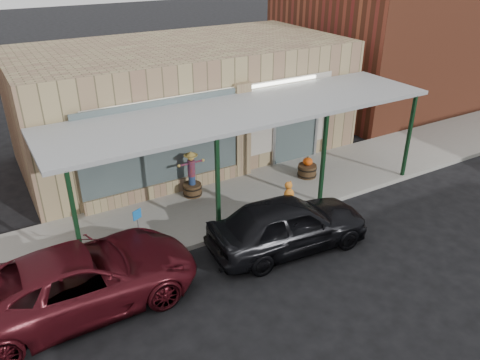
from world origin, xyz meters
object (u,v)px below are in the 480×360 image
barrel_scarecrow (192,181)px  handicap_sign (138,225)px  parked_sedan (288,224)px  car_maroon (82,279)px  barrel_pumpkin (307,169)px

barrel_scarecrow → handicap_sign: 3.32m
parked_sedan → car_maroon: size_ratio=0.87×
barrel_pumpkin → car_maroon: 8.61m
handicap_sign → barrel_scarecrow: bearing=16.7°
barrel_scarecrow → car_maroon: barrel_scarecrow is taller
barrel_scarecrow → handicap_sign: (-2.51, -2.16, 0.31)m
barrel_scarecrow → barrel_pumpkin: bearing=-23.5°
handicap_sign → parked_sedan: 3.93m
barrel_scarecrow → car_maroon: size_ratio=0.29×
barrel_scarecrow → car_maroon: bearing=-155.0°
barrel_scarecrow → car_maroon: 5.33m
barrel_pumpkin → handicap_sign: handicap_sign is taller
car_maroon → barrel_scarecrow: bearing=-53.2°
handicap_sign → car_maroon: size_ratio=0.25×
barrel_pumpkin → car_maroon: car_maroon is taller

